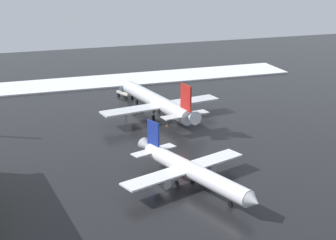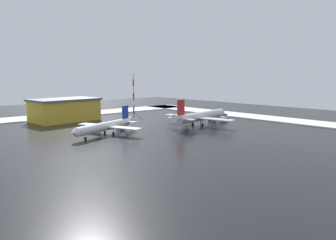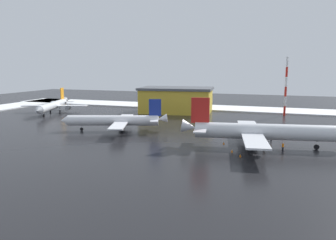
# 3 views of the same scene
# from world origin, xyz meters

# --- Properties ---
(ground_plane) EXTENTS (240.00, 240.00, 0.00)m
(ground_plane) POSITION_xyz_m (0.00, 0.00, 0.00)
(ground_plane) COLOR black
(snow_bank_far) EXTENTS (152.00, 16.00, 0.37)m
(snow_bank_far) POSITION_xyz_m (0.00, -50.00, 0.19)
(snow_bank_far) COLOR white
(snow_bank_far) RESTS_ON ground_plane
(snow_bank_left) EXTENTS (14.00, 116.00, 0.37)m
(snow_bank_left) POSITION_xyz_m (-67.00, 0.00, 0.19)
(snow_bank_left) COLOR white
(snow_bank_left) RESTS_ON ground_plane
(airplane_foreground_jet) EXTENTS (33.04, 27.61, 9.85)m
(airplane_foreground_jet) POSITION_xyz_m (-32.94, 8.64, 3.25)
(airplane_foreground_jet) COLOR silver
(airplane_foreground_jet) RESTS_ON ground_plane
(airplane_parked_starboard) EXTENTS (26.21, 22.12, 8.03)m
(airplane_parked_starboard) POSITION_xyz_m (2.77, 2.97, 2.65)
(airplane_parked_starboard) COLOR white
(airplane_parked_starboard) RESTS_ON ground_plane
(pushback_tug) EXTENTS (5.08, 3.70, 2.50)m
(pushback_tug) POSITION_xyz_m (-50.27, 5.58, 1.28)
(pushback_tug) COLOR silver
(pushback_tug) RESTS_ON ground_plane
(ground_crew_beside_wing) EXTENTS (0.36, 0.36, 1.71)m
(ground_crew_beside_wing) POSITION_xyz_m (-33.59, 8.08, 0.97)
(ground_crew_beside_wing) COLOR black
(ground_crew_beside_wing) RESTS_ON ground_plane
(ground_crew_mid_apron) EXTENTS (0.36, 0.36, 1.71)m
(ground_crew_mid_apron) POSITION_xyz_m (-37.11, 10.37, 0.97)
(ground_crew_mid_apron) COLOR black
(ground_crew_mid_apron) RESTS_ON ground_plane
(ground_crew_by_nose_gear) EXTENTS (0.36, 0.36, 1.71)m
(ground_crew_by_nose_gear) POSITION_xyz_m (-34.70, 1.92, 0.97)
(ground_crew_by_nose_gear) COLOR black
(ground_crew_by_nose_gear) RESTS_ON ground_plane
(antenna_mast) EXTENTS (0.70, 0.70, 19.08)m
(antenna_mast) POSITION_xyz_m (-37.32, -38.50, 9.54)
(antenna_mast) COLOR red
(antenna_mast) RESTS_ON ground_plane
(cargo_hangar) EXTENTS (26.60, 17.86, 8.80)m
(cargo_hangar) POSITION_xyz_m (-1.27, -34.13, 4.44)
(cargo_hangar) COLOR gold
(cargo_hangar) RESTS_ON ground_plane
(traffic_cone_near_nose) EXTENTS (0.36, 0.36, 0.55)m
(traffic_cone_near_nose) POSITION_xyz_m (-29.95, 17.12, 0.28)
(traffic_cone_near_nose) COLOR orange
(traffic_cone_near_nose) RESTS_ON ground_plane
(traffic_cone_mid_line) EXTENTS (0.36, 0.36, 0.55)m
(traffic_cone_mid_line) POSITION_xyz_m (-25.50, 8.44, 0.28)
(traffic_cone_mid_line) COLOR orange
(traffic_cone_mid_line) RESTS_ON ground_plane
(traffic_cone_wingtip_side) EXTENTS (0.36, 0.36, 0.55)m
(traffic_cone_wingtip_side) POSITION_xyz_m (-28.06, 14.26, 0.28)
(traffic_cone_wingtip_side) COLOR orange
(traffic_cone_wingtip_side) RESTS_ON ground_plane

